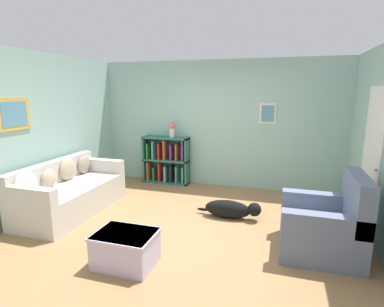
{
  "coord_description": "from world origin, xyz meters",
  "views": [
    {
      "loc": [
        1.3,
        -3.85,
        1.98
      ],
      "look_at": [
        0.0,
        0.4,
        1.05
      ],
      "focal_mm": 28.0,
      "sensor_mm": 36.0,
      "label": 1
    }
  ],
  "objects_px": {
    "recliner_chair": "(326,226)",
    "vase": "(172,129)",
    "couch": "(69,192)",
    "bookshelf": "(166,161)",
    "coffee_table": "(126,248)",
    "dog": "(231,209)"
  },
  "relations": [
    {
      "from": "recliner_chair",
      "to": "vase",
      "type": "relative_size",
      "value": 3.2
    },
    {
      "from": "vase",
      "to": "recliner_chair",
      "type": "bearing_deg",
      "value": -37.16
    },
    {
      "from": "couch",
      "to": "bookshelf",
      "type": "bearing_deg",
      "value": 64.58
    },
    {
      "from": "recliner_chair",
      "to": "bookshelf",
      "type": "bearing_deg",
      "value": 144.02
    },
    {
      "from": "couch",
      "to": "recliner_chair",
      "type": "distance_m",
      "value": 3.92
    },
    {
      "from": "coffee_table",
      "to": "couch",
      "type": "bearing_deg",
      "value": 145.82
    },
    {
      "from": "couch",
      "to": "vase",
      "type": "bearing_deg",
      "value": 60.94
    },
    {
      "from": "couch",
      "to": "bookshelf",
      "type": "height_order",
      "value": "bookshelf"
    },
    {
      "from": "couch",
      "to": "dog",
      "type": "xyz_separation_m",
      "value": [
        2.63,
        0.51,
        -0.18
      ]
    },
    {
      "from": "couch",
      "to": "vase",
      "type": "height_order",
      "value": "vase"
    },
    {
      "from": "bookshelf",
      "to": "vase",
      "type": "bearing_deg",
      "value": -7.03
    },
    {
      "from": "dog",
      "to": "vase",
      "type": "xyz_separation_m",
      "value": [
        -1.54,
        1.45,
        1.05
      ]
    },
    {
      "from": "couch",
      "to": "vase",
      "type": "relative_size",
      "value": 5.98
    },
    {
      "from": "vase",
      "to": "coffee_table",
      "type": "bearing_deg",
      "value": -79.25
    },
    {
      "from": "recliner_chair",
      "to": "coffee_table",
      "type": "relative_size",
      "value": 1.49
    },
    {
      "from": "dog",
      "to": "vase",
      "type": "height_order",
      "value": "vase"
    },
    {
      "from": "couch",
      "to": "dog",
      "type": "height_order",
      "value": "couch"
    },
    {
      "from": "recliner_chair",
      "to": "coffee_table",
      "type": "height_order",
      "value": "recliner_chair"
    },
    {
      "from": "couch",
      "to": "recliner_chair",
      "type": "bearing_deg",
      "value": -2.58
    },
    {
      "from": "dog",
      "to": "bookshelf",
      "type": "bearing_deg",
      "value": 138.9
    },
    {
      "from": "couch",
      "to": "recliner_chair",
      "type": "height_order",
      "value": "recliner_chair"
    },
    {
      "from": "couch",
      "to": "recliner_chair",
      "type": "relative_size",
      "value": 1.87
    }
  ]
}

